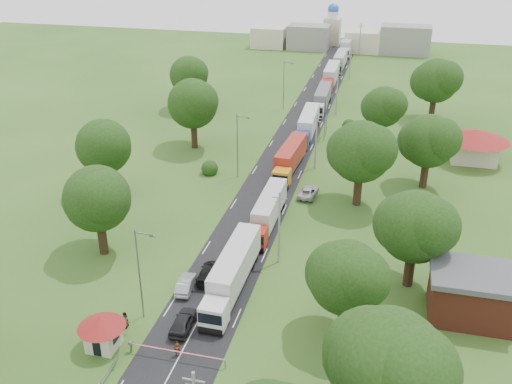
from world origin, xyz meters
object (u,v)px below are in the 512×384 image
(car_lane_mid, at_px, (186,284))
(pedestrian_near, at_px, (177,349))
(truck_0, at_px, (232,272))
(car_lane_front, at_px, (183,322))
(info_sign, at_px, (326,122))
(boom_barrier, at_px, (163,350))
(guard_booth, at_px, (102,328))

(car_lane_mid, xyz_separation_m, pedestrian_near, (2.84, -9.85, 0.10))
(truck_0, bearing_deg, car_lane_front, -111.46)
(car_lane_mid, bearing_deg, info_sign, -106.45)
(boom_barrier, distance_m, guard_booth, 5.98)
(boom_barrier, xyz_separation_m, car_lane_mid, (-1.64, 10.35, -0.18))
(guard_booth, bearing_deg, truck_0, 51.96)
(boom_barrier, xyz_separation_m, guard_booth, (-5.84, -0.00, 1.27))
(car_lane_front, xyz_separation_m, pedestrian_near, (0.84, -3.80, 0.04))
(truck_0, xyz_separation_m, car_lane_mid, (-4.86, -1.23, -1.51))
(boom_barrier, bearing_deg, guard_booth, -179.99)
(truck_0, relative_size, car_lane_front, 3.29)
(boom_barrier, distance_m, info_sign, 60.39)
(guard_booth, relative_size, car_lane_front, 0.96)
(truck_0, relative_size, car_lane_mid, 3.49)
(info_sign, xyz_separation_m, truck_0, (-3.34, -48.42, -0.78))
(car_lane_front, relative_size, car_lane_mid, 1.06)
(truck_0, height_order, car_lane_mid, truck_0)
(guard_booth, relative_size, pedestrian_near, 2.69)
(car_lane_mid, bearing_deg, truck_0, -172.83)
(guard_booth, bearing_deg, boom_barrier, 0.01)
(boom_barrier, distance_m, car_lane_front, 4.31)
(info_sign, relative_size, pedestrian_near, 2.50)
(truck_0, distance_m, car_lane_front, 7.96)
(pedestrian_near, bearing_deg, boom_barrier, -166.34)
(guard_booth, distance_m, pedestrian_near, 7.19)
(guard_booth, distance_m, car_lane_mid, 11.26)
(boom_barrier, xyz_separation_m, car_lane_front, (0.36, 4.30, -0.11))
(guard_booth, relative_size, truck_0, 0.29)
(info_sign, distance_m, car_lane_front, 56.09)
(guard_booth, xyz_separation_m, car_lane_front, (6.20, 4.30, -1.38))
(info_sign, bearing_deg, pedestrian_near, -95.14)
(truck_0, height_order, car_lane_front, truck_0)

